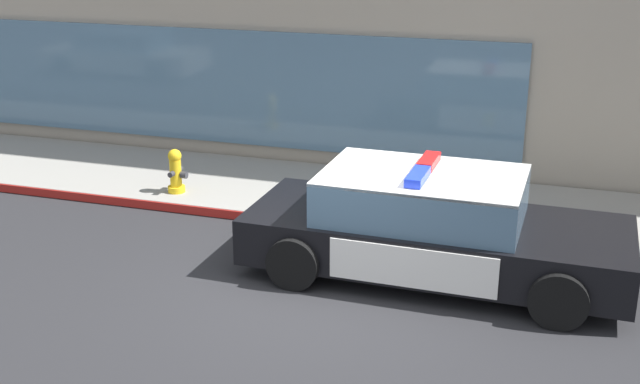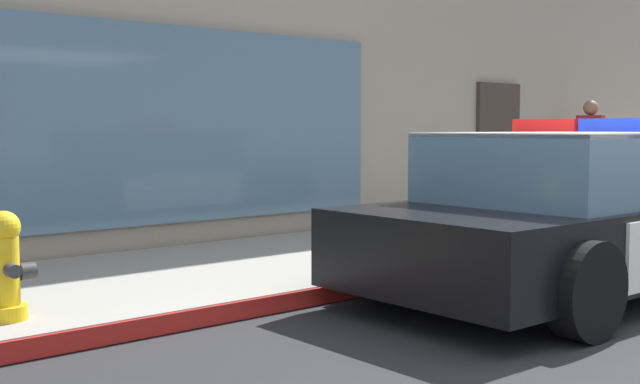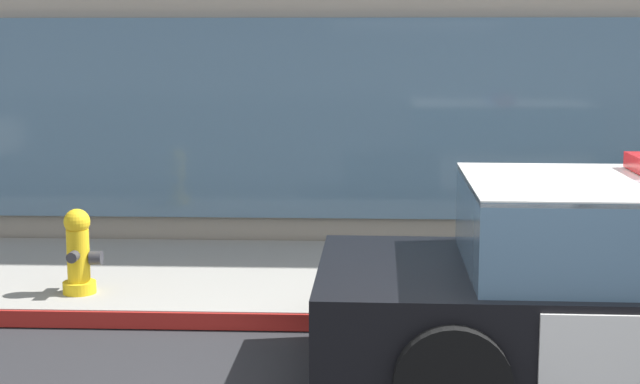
# 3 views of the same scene
# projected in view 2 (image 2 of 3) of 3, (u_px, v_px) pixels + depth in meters

# --- Properties ---
(ground) EXTENTS (48.00, 48.00, 0.00)m
(ground) POSITION_uv_depth(u_px,v_px,m) (602.00, 333.00, 5.55)
(ground) COLOR #262628
(sidewalk) EXTENTS (48.00, 2.71, 0.15)m
(sidewalk) POSITION_uv_depth(u_px,v_px,m) (299.00, 262.00, 8.04)
(sidewalk) COLOR gray
(sidewalk) RESTS_ON ground
(curb_red_paint) EXTENTS (28.80, 0.04, 0.14)m
(curb_red_paint) POSITION_uv_depth(u_px,v_px,m) (398.00, 282.00, 7.01)
(curb_red_paint) COLOR maroon
(curb_red_paint) RESTS_ON ground
(police_cruiser) EXTENTS (4.88, 2.15, 1.49)m
(police_cruiser) POSITION_uv_depth(u_px,v_px,m) (589.00, 213.00, 6.98)
(police_cruiser) COLOR black
(police_cruiser) RESTS_ON ground
(fire_hydrant) EXTENTS (0.34, 0.39, 0.73)m
(fire_hydrant) POSITION_uv_depth(u_px,v_px,m) (5.00, 267.00, 5.28)
(fire_hydrant) COLOR gold
(fire_hydrant) RESTS_ON sidewalk
(pedestrian_on_sidewalk) EXTENTS (0.36, 0.46, 1.71)m
(pedestrian_on_sidewalk) POSITION_uv_depth(u_px,v_px,m) (590.00, 153.00, 12.93)
(pedestrian_on_sidewalk) COLOR #23232D
(pedestrian_on_sidewalk) RESTS_ON sidewalk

